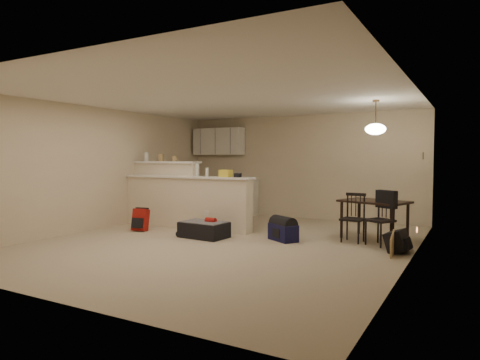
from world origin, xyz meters
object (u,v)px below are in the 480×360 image
Objects in this scene: dining_chair_near at (353,218)px; suitcase at (204,230)px; red_backpack at (141,220)px; dining_table at (374,205)px; black_daypack at (397,242)px; pendant_lamp at (375,129)px; dining_chair_far at (380,219)px; navy_duffel at (283,232)px.

dining_chair_near is 1.01× the size of suitcase.
dining_chair_near reaches higher than suitcase.
red_backpack is (-1.52, -0.02, 0.08)m from suitcase.
red_backpack is (-4.29, -1.38, -0.40)m from dining_table.
suitcase is at bearing -155.13° from dining_chair_near.
dining_chair_near reaches higher than dining_table.
red_backpack is at bearing -175.16° from suitcase.
red_backpack is 1.16× the size of black_daypack.
pendant_lamp reaches higher than suitcase.
dining_table is at bearing 38.19° from black_daypack.
dining_chair_far is 4.58m from red_backpack.
dining_table is 1.37m from pendant_lamp.
navy_duffel is at bearing -151.76° from dining_chair_near.
pendant_lamp is 2.12m from black_daypack.
suitcase is at bearing -136.36° from dining_table.
pendant_lamp reaches higher than black_daypack.
dining_table is at bearing 6.34° from red_backpack.
dining_chair_far is 2.38× the size of black_daypack.
pendant_lamp is 1.14× the size of navy_duffel.
navy_duffel is (1.40, 0.43, 0.01)m from suitcase.
pendant_lamp reaches higher than dining_chair_near.
dining_chair_near reaches higher than red_backpack.
dining_chair_far is at bearing -0.81° from red_backpack.
suitcase is 2.22× the size of black_daypack.
red_backpack is 2.95m from navy_duffel.
suitcase is at bearing 105.18° from black_daypack.
suitcase is at bearing -130.90° from navy_duffel.
red_backpack is at bearing -139.35° from navy_duffel.
navy_duffel is at bearing -145.85° from pendant_lamp.
navy_duffel is 1.92m from black_daypack.
pendant_lamp is at bearing 66.12° from navy_duffel.
pendant_lamp is 1.65m from dining_chair_near.
dining_table reaches higher than red_backpack.
dining_chair_far is 3.10m from suitcase.
black_daypack reaches higher than navy_duffel.
dining_chair_near is at bearing -102.94° from dining_table.
red_backpack is at bearing -139.45° from dining_chair_far.
red_backpack is (-4.03, -0.92, -0.21)m from dining_chair_near.
dining_chair_near is 0.98m from black_daypack.
pendant_lamp is 0.73× the size of dining_chair_near.
dining_table is 1.44× the size of dining_chair_far.
dining_table is 1.52× the size of dining_chair_near.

